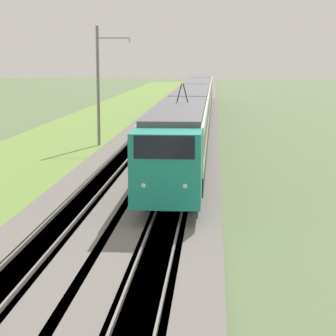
# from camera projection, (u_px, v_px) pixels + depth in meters

# --- Properties ---
(ballast_main) EXTENTS (240.00, 4.40, 0.30)m
(ballast_main) POSITION_uv_depth(u_px,v_px,m) (147.00, 133.00, 57.28)
(ballast_main) COLOR slate
(ballast_main) RESTS_ON ground
(ballast_adjacent) EXTENTS (240.00, 4.40, 0.30)m
(ballast_adjacent) POSITION_uv_depth(u_px,v_px,m) (193.00, 133.00, 57.00)
(ballast_adjacent) COLOR slate
(ballast_adjacent) RESTS_ON ground
(track_main) EXTENTS (240.00, 1.57, 0.45)m
(track_main) POSITION_uv_depth(u_px,v_px,m) (147.00, 133.00, 57.28)
(track_main) COLOR #4C4238
(track_main) RESTS_ON ground
(track_adjacent) EXTENTS (240.00, 1.57, 0.45)m
(track_adjacent) POSITION_uv_depth(u_px,v_px,m) (193.00, 133.00, 57.00)
(track_adjacent) COLOR #4C4238
(track_adjacent) RESTS_ON ground
(grass_verge) EXTENTS (240.00, 10.43, 0.12)m
(grass_verge) POSITION_uv_depth(u_px,v_px,m) (83.00, 133.00, 57.70)
(grass_verge) COLOR olive
(grass_verge) RESTS_ON ground
(passenger_train) EXTENTS (79.14, 2.85, 5.23)m
(passenger_train) POSITION_uv_depth(u_px,v_px,m) (196.00, 101.00, 63.46)
(passenger_train) COLOR teal
(passenger_train) RESTS_ON ground
(catenary_mast_mid) EXTENTS (0.22, 2.56, 8.98)m
(catenary_mast_mid) POSITION_uv_depth(u_px,v_px,m) (99.00, 85.00, 48.80)
(catenary_mast_mid) COLOR slate
(catenary_mast_mid) RESTS_ON ground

